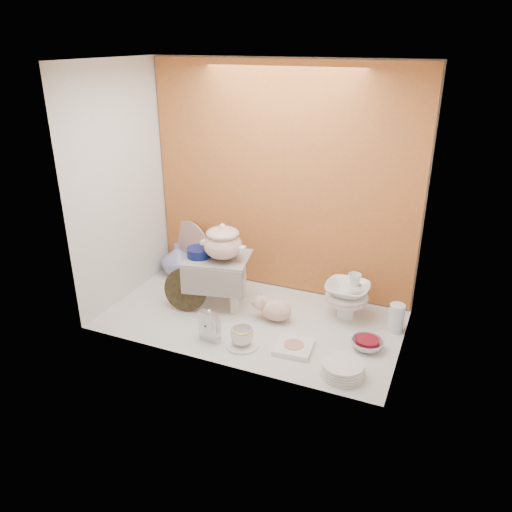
# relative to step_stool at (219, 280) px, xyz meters

# --- Properties ---
(ground) EXTENTS (1.80, 1.80, 0.00)m
(ground) POSITION_rel_step_stool_xyz_m (0.28, -0.10, -0.17)
(ground) COLOR silver
(ground) RESTS_ON ground
(niche_shell) EXTENTS (1.86, 1.03, 1.53)m
(niche_shell) POSITION_rel_step_stool_xyz_m (0.28, 0.08, 0.76)
(niche_shell) COLOR #B9622E
(niche_shell) RESTS_ON ground
(step_stool) EXTENTS (0.45, 0.41, 0.33)m
(step_stool) POSITION_rel_step_stool_xyz_m (0.00, 0.00, 0.00)
(step_stool) COLOR silver
(step_stool) RESTS_ON ground
(soup_tureen) EXTENTS (0.36, 0.36, 0.24)m
(soup_tureen) POSITION_rel_step_stool_xyz_m (0.05, -0.02, 0.29)
(soup_tureen) COLOR white
(soup_tureen) RESTS_ON step_stool
(cobalt_bowl) EXTENTS (0.19, 0.19, 0.06)m
(cobalt_bowl) POSITION_rel_step_stool_xyz_m (-0.11, -0.04, 0.19)
(cobalt_bowl) COLOR #0B1753
(cobalt_bowl) RESTS_ON step_stool
(floral_platter) EXTENTS (0.39, 0.16, 0.39)m
(floral_platter) POSITION_rel_step_stool_xyz_m (-0.41, 0.35, 0.03)
(floral_platter) COLOR silver
(floral_platter) RESTS_ON ground
(blue_white_vase) EXTENTS (0.28, 0.28, 0.24)m
(blue_white_vase) POSITION_rel_step_stool_xyz_m (-0.48, 0.27, -0.04)
(blue_white_vase) COLOR silver
(blue_white_vase) RESTS_ON ground
(lacquer_tray) EXTENTS (0.29, 0.11, 0.28)m
(lacquer_tray) POSITION_rel_step_stool_xyz_m (-0.15, -0.16, -0.02)
(lacquer_tray) COLOR black
(lacquer_tray) RESTS_ON ground
(mantel_clock) EXTENTS (0.14, 0.08, 0.20)m
(mantel_clock) POSITION_rel_step_stool_xyz_m (0.15, -0.41, -0.07)
(mantel_clock) COLOR silver
(mantel_clock) RESTS_ON ground
(plush_pig) EXTENTS (0.29, 0.23, 0.15)m
(plush_pig) POSITION_rel_step_stool_xyz_m (0.42, -0.06, -0.09)
(plush_pig) COLOR #D6AA97
(plush_pig) RESTS_ON ground
(teacup_saucer) EXTENTS (0.23, 0.23, 0.01)m
(teacup_saucer) POSITION_rel_step_stool_xyz_m (0.35, -0.40, -0.16)
(teacup_saucer) COLOR white
(teacup_saucer) RESTS_ON ground
(gold_rim_teacup) EXTENTS (0.16, 0.16, 0.10)m
(gold_rim_teacup) POSITION_rel_step_stool_xyz_m (0.35, -0.40, -0.10)
(gold_rim_teacup) COLOR white
(gold_rim_teacup) RESTS_ON teacup_saucer
(lattice_dish) EXTENTS (0.22, 0.22, 0.03)m
(lattice_dish) POSITION_rel_step_stool_xyz_m (0.63, -0.31, -0.15)
(lattice_dish) COLOR white
(lattice_dish) RESTS_ON ground
(dinner_plate_stack) EXTENTS (0.29, 0.29, 0.07)m
(dinner_plate_stack) POSITION_rel_step_stool_xyz_m (0.94, -0.44, -0.13)
(dinner_plate_stack) COLOR white
(dinner_plate_stack) RESTS_ON ground
(crystal_bowl) EXTENTS (0.23, 0.23, 0.06)m
(crystal_bowl) POSITION_rel_step_stool_xyz_m (1.00, -0.15, -0.14)
(crystal_bowl) COLOR silver
(crystal_bowl) RESTS_ON ground
(clear_glass_vase) EXTENTS (0.11, 0.11, 0.18)m
(clear_glass_vase) POSITION_rel_step_stool_xyz_m (1.12, 0.11, -0.08)
(clear_glass_vase) COLOR silver
(clear_glass_vase) RESTS_ON ground
(porcelain_tower) EXTENTS (0.27, 0.27, 0.31)m
(porcelain_tower) POSITION_rel_step_stool_xyz_m (0.81, 0.15, -0.01)
(porcelain_tower) COLOR white
(porcelain_tower) RESTS_ON ground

